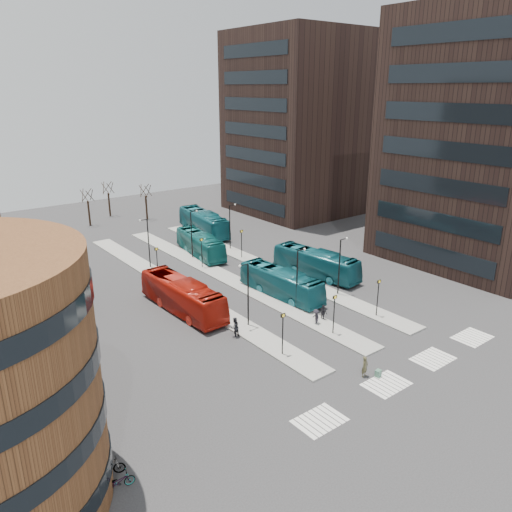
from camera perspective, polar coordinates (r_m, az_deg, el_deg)
ground at (r=38.69m, az=20.45°, el=-15.62°), size 160.00×160.00×0.00m
island_left at (r=55.76m, az=-8.85°, el=-3.63°), size 2.50×45.00×0.15m
island_mid at (r=58.64m, az=-3.74°, el=-2.29°), size 2.50×45.00×0.15m
island_right at (r=61.98m, az=0.84°, el=-1.07°), size 2.50×45.00×0.15m
suitcase at (r=40.36m, az=13.79°, el=-12.89°), size 0.49×0.41×0.56m
red_bus at (r=49.68m, az=-8.40°, el=-4.49°), size 3.20×11.97×3.31m
teal_bus_a at (r=52.78m, az=2.87°, el=-3.06°), size 3.06×10.86×2.99m
teal_bus_b at (r=65.95m, az=-6.39°, el=1.36°), size 4.04×11.04×3.01m
teal_bus_c at (r=58.72m, az=6.86°, el=-0.80°), size 4.02×11.53×3.14m
teal_bus_d at (r=75.79m, az=-6.03°, el=3.85°), size 4.54×12.69×3.46m
traveller at (r=39.87m, az=12.33°, el=-12.25°), size 0.66×0.48×1.69m
commuter_a at (r=44.65m, az=-2.45°, el=-8.13°), size 0.99×0.82×1.83m
commuter_b at (r=48.07m, az=7.69°, el=-6.42°), size 0.46×0.95×1.57m
commuter_c at (r=47.13m, az=6.85°, el=-6.93°), size 0.88×1.13×1.55m
bicycle_near at (r=31.08m, az=-15.44°, el=-23.60°), size 1.90×0.87×0.96m
bicycle_mid at (r=31.99m, az=-16.47°, el=-22.10°), size 1.91×1.20×1.12m
bicycle_far at (r=33.10m, az=-17.47°, el=-20.76°), size 1.98×1.31×0.98m
crosswalk_stripes at (r=41.71m, az=17.06°, el=-12.54°), size 22.35×2.40×0.01m
tower_near at (r=68.46m, az=25.12°, el=11.93°), size 20.12×20.00×30.00m
tower_far at (r=89.34m, az=5.01°, el=14.78°), size 20.12×20.00×30.00m
sign_poles at (r=52.30m, az=0.17°, el=-2.18°), size 12.45×22.12×3.65m
lamp_posts at (r=56.26m, az=-2.14°, el=0.60°), size 14.04×20.24×6.12m
bare_trees at (r=86.10m, az=-15.83°, el=5.72°), size 10.97×8.14×5.90m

